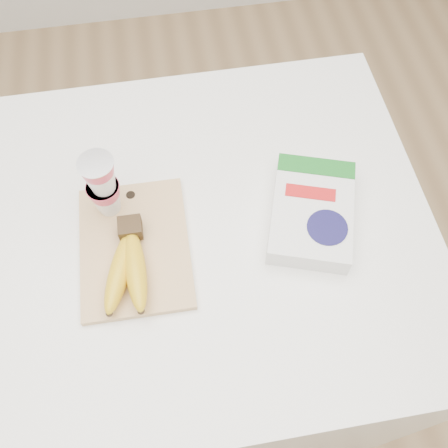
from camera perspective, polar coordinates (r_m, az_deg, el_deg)
name	(u,v)px	position (r m, az deg, el deg)	size (l,w,h in m)	color
room	(83,133)	(0.81, -15.81, 9.95)	(4.00, 4.00, 4.00)	tan
table	(152,314)	(1.55, -8.22, -10.14)	(1.35, 0.90, 1.01)	white
cutting_board	(135,247)	(1.06, -10.15, -2.58)	(0.23, 0.31, 0.02)	#E3AF7D
bananas	(128,266)	(1.01, -10.92, -4.70)	(0.10, 0.21, 0.06)	#382816
yogurt_stack	(102,185)	(1.04, -13.72, 4.36)	(0.07, 0.07, 0.17)	white
cereal_box	(312,212)	(1.08, 9.99, 1.39)	(0.24, 0.29, 0.06)	white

